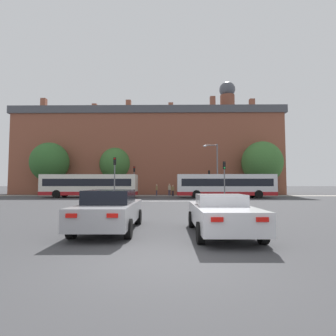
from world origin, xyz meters
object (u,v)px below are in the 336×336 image
object	(u,v)px
traffic_light_near_left	(115,172)
car_saloon_left	(110,210)
bus_crossing_trailing	(90,185)
pedestrian_waiting	(169,189)
bus_crossing_lead	(225,185)
pedestrian_walking_west	(173,190)
traffic_light_far_left	(134,176)
pedestrian_walking_east	(157,189)
street_lamp_junction	(215,165)
car_roadster_right	(221,214)
traffic_light_far_right	(209,179)
traffic_light_near_right	(224,174)

from	to	relation	value
traffic_light_near_left	car_saloon_left	bearing A→B (deg)	-78.10
bus_crossing_trailing	pedestrian_waiting	bearing A→B (deg)	-60.01
bus_crossing_lead	pedestrian_walking_west	distance (m)	8.53
traffic_light_far_left	bus_crossing_trailing	bearing A→B (deg)	-135.34
pedestrian_walking_east	bus_crossing_trailing	bearing A→B (deg)	109.20
bus_crossing_trailing	street_lamp_junction	xyz separation A→B (m)	(15.67, -0.96, 2.52)
bus_crossing_trailing	street_lamp_junction	bearing A→B (deg)	-93.51
traffic_light_near_left	traffic_light_far_left	bearing A→B (deg)	87.76
car_roadster_right	pedestrian_waiting	xyz separation A→B (m)	(-2.05, 29.67, 0.35)
traffic_light_far_right	traffic_light_near_left	distance (m)	16.05
traffic_light_near_left	pedestrian_waiting	world-z (taller)	traffic_light_near_left
bus_crossing_lead	pedestrian_waiting	xyz separation A→B (m)	(-7.00, 6.14, -0.51)
traffic_light_near_left	pedestrian_walking_east	size ratio (longest dim) A/B	2.67
car_saloon_left	pedestrian_walking_east	bearing A→B (deg)	88.69
pedestrian_walking_east	traffic_light_near_left	bearing A→B (deg)	147.89
traffic_light_near_right	traffic_light_far_left	bearing A→B (deg)	135.07
bus_crossing_trailing	traffic_light_far_right	bearing A→B (deg)	-71.95
bus_crossing_trailing	traffic_light_far_left	size ratio (longest dim) A/B	2.77
street_lamp_junction	pedestrian_waiting	world-z (taller)	street_lamp_junction
traffic_light_near_left	pedestrian_waiting	size ratio (longest dim) A/B	2.52
traffic_light_near_right	traffic_light_far_right	bearing A→B (deg)	89.92
bus_crossing_lead	bus_crossing_trailing	size ratio (longest dim) A/B	1.01
pedestrian_waiting	pedestrian_walking_east	size ratio (longest dim) A/B	1.06
car_saloon_left	street_lamp_junction	world-z (taller)	street_lamp_junction
traffic_light_far_left	pedestrian_waiting	xyz separation A→B (m)	(5.13, 0.93, -1.83)
car_roadster_right	bus_crossing_trailing	xyz separation A→B (m)	(-12.10, 23.87, 0.86)
traffic_light_far_left	street_lamp_junction	bearing A→B (deg)	-28.49
bus_crossing_trailing	traffic_light_near_right	size ratio (longest dim) A/B	2.93
traffic_light_near_left	traffic_light_far_left	size ratio (longest dim) A/B	1.04
traffic_light_near_right	pedestrian_walking_east	distance (m)	13.89
bus_crossing_lead	traffic_light_far_right	world-z (taller)	traffic_light_far_right
car_saloon_left	traffic_light_near_right	bearing A→B (deg)	64.62
pedestrian_walking_west	traffic_light_far_left	bearing A→B (deg)	165.46
traffic_light_near_right	pedestrian_waiting	world-z (taller)	traffic_light_near_right
bus_crossing_trailing	traffic_light_far_right	world-z (taller)	traffic_light_far_right
bus_crossing_trailing	traffic_light_near_right	bearing A→B (deg)	-110.77
traffic_light_far_left	car_roadster_right	bearing A→B (deg)	-75.98
pedestrian_waiting	bus_crossing_trailing	bearing A→B (deg)	27.15
traffic_light_near_right	bus_crossing_trailing	bearing A→B (deg)	159.23
car_saloon_left	traffic_light_near_left	world-z (taller)	traffic_light_near_left
bus_crossing_lead	pedestrian_waiting	world-z (taller)	bus_crossing_lead
bus_crossing_lead	bus_crossing_trailing	xyz separation A→B (m)	(-17.05, 0.34, 0.00)
traffic_light_far_left	traffic_light_far_right	bearing A→B (deg)	1.54
car_saloon_left	pedestrian_waiting	distance (m)	29.05
car_saloon_left	bus_crossing_lead	distance (m)	24.56
traffic_light_near_right	traffic_light_far_right	size ratio (longest dim) A/B	1.09
traffic_light_near_left	pedestrian_waiting	distance (m)	13.35
pedestrian_walking_east	bus_crossing_lead	bearing A→B (deg)	-137.75
car_roadster_right	traffic_light_far_left	size ratio (longest dim) A/B	1.10
bus_crossing_trailing	traffic_light_near_right	world-z (taller)	traffic_light_near_right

